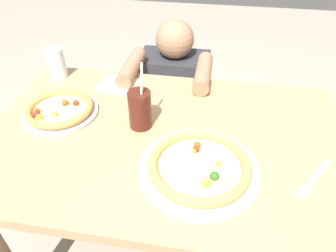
# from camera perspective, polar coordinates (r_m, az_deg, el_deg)

# --- Properties ---
(ground_plane) EXTENTS (8.00, 8.00, 0.00)m
(ground_plane) POSITION_cam_1_polar(r_m,az_deg,el_deg) (1.65, -0.53, -21.93)
(ground_plane) COLOR #9E9384
(dining_table) EXTENTS (1.27, 0.82, 0.75)m
(dining_table) POSITION_cam_1_polar(r_m,az_deg,el_deg) (1.14, -0.72, -6.01)
(dining_table) COLOR tan
(dining_table) RESTS_ON ground
(pizza_near) EXTENTS (0.37, 0.37, 0.04)m
(pizza_near) POSITION_cam_1_polar(r_m,az_deg,el_deg) (0.93, 5.89, -7.61)
(pizza_near) COLOR #B7B7BC
(pizza_near) RESTS_ON dining_table
(pizza_far) EXTENTS (0.28, 0.28, 0.04)m
(pizza_far) POSITION_cam_1_polar(r_m,az_deg,el_deg) (1.22, -19.61, 2.88)
(pizza_far) COLOR #B7B7BC
(pizza_far) RESTS_ON dining_table
(drink_cup_colored) EXTENTS (0.08, 0.08, 0.25)m
(drink_cup_colored) POSITION_cam_1_polar(r_m,az_deg,el_deg) (1.06, -5.28, 3.11)
(drink_cup_colored) COLOR #4C1E14
(drink_cup_colored) RESTS_ON dining_table
(water_cup_clear) EXTENTS (0.08, 0.08, 0.13)m
(water_cup_clear) POSITION_cam_1_polar(r_m,az_deg,el_deg) (1.46, -20.25, 11.05)
(water_cup_clear) COLOR silver
(water_cup_clear) RESTS_ON dining_table
(paper_napkin) EXTENTS (0.18, 0.17, 0.00)m
(paper_napkin) POSITION_cam_1_polar(r_m,az_deg,el_deg) (1.35, -9.50, 7.68)
(paper_napkin) COLOR white
(paper_napkin) RESTS_ON dining_table
(fork) EXTENTS (0.13, 0.18, 0.00)m
(fork) POSITION_cam_1_polar(r_m,az_deg,el_deg) (1.01, 25.57, -9.00)
(fork) COLOR silver
(fork) RESTS_ON dining_table
(diner_seated) EXTENTS (0.40, 0.51, 0.93)m
(diner_seated) POSITION_cam_1_polar(r_m,az_deg,el_deg) (1.75, 1.05, 3.58)
(diner_seated) COLOR #333847
(diner_seated) RESTS_ON ground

